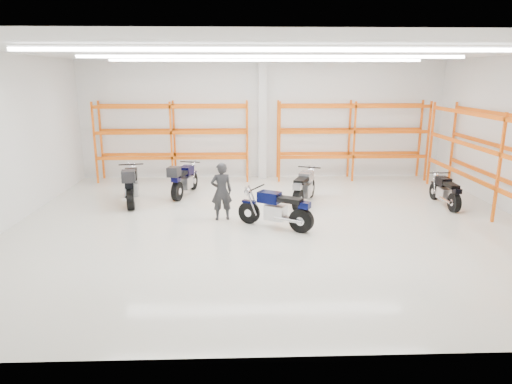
{
  "coord_description": "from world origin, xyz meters",
  "views": [
    {
      "loc": [
        -0.86,
        -11.75,
        3.95
      ],
      "look_at": [
        -0.43,
        0.5,
        0.78
      ],
      "focal_mm": 32.0,
      "sensor_mm": 36.0,
      "label": 1
    }
  ],
  "objects_px": {
    "motorcycle_back_b": "(183,180)",
    "motorcycle_back_d": "(446,192)",
    "structural_column": "(262,120)",
    "motorcycle_back_a": "(131,186)",
    "motorcycle_back_c": "(304,189)",
    "standing_man": "(221,191)",
    "motorcycle_main": "(278,210)"
  },
  "relations": [
    {
      "from": "motorcycle_back_b",
      "to": "structural_column",
      "type": "bearing_deg",
      "value": 45.14
    },
    {
      "from": "motorcycle_back_b",
      "to": "motorcycle_back_d",
      "type": "distance_m",
      "value": 8.33
    },
    {
      "from": "motorcycle_back_b",
      "to": "motorcycle_back_c",
      "type": "relative_size",
      "value": 1.05
    },
    {
      "from": "motorcycle_back_a",
      "to": "motorcycle_back_c",
      "type": "distance_m",
      "value": 5.37
    },
    {
      "from": "motorcycle_back_d",
      "to": "motorcycle_back_a",
      "type": "bearing_deg",
      "value": 176.72
    },
    {
      "from": "motorcycle_back_c",
      "to": "standing_man",
      "type": "bearing_deg",
      "value": -150.17
    },
    {
      "from": "motorcycle_back_a",
      "to": "structural_column",
      "type": "distance_m",
      "value": 5.89
    },
    {
      "from": "motorcycle_back_b",
      "to": "standing_man",
      "type": "bearing_deg",
      "value": -61.81
    },
    {
      "from": "motorcycle_main",
      "to": "standing_man",
      "type": "bearing_deg",
      "value": 151.58
    },
    {
      "from": "motorcycle_back_b",
      "to": "motorcycle_back_c",
      "type": "distance_m",
      "value": 4.03
    },
    {
      "from": "motorcycle_back_c",
      "to": "standing_man",
      "type": "relative_size",
      "value": 1.3
    },
    {
      "from": "motorcycle_main",
      "to": "standing_man",
      "type": "distance_m",
      "value": 1.74
    },
    {
      "from": "motorcycle_main",
      "to": "motorcycle_back_d",
      "type": "bearing_deg",
      "value": 19.63
    },
    {
      "from": "motorcycle_back_b",
      "to": "standing_man",
      "type": "distance_m",
      "value": 2.92
    },
    {
      "from": "motorcycle_back_a",
      "to": "standing_man",
      "type": "relative_size",
      "value": 1.5
    },
    {
      "from": "motorcycle_back_b",
      "to": "structural_column",
      "type": "relative_size",
      "value": 0.49
    },
    {
      "from": "motorcycle_back_b",
      "to": "motorcycle_back_c",
      "type": "xyz_separation_m",
      "value": [
        3.86,
        -1.13,
        -0.04
      ]
    },
    {
      "from": "motorcycle_back_d",
      "to": "structural_column",
      "type": "bearing_deg",
      "value": 141.89
    },
    {
      "from": "motorcycle_back_a",
      "to": "structural_column",
      "type": "height_order",
      "value": "structural_column"
    },
    {
      "from": "motorcycle_main",
      "to": "standing_man",
      "type": "relative_size",
      "value": 1.2
    },
    {
      "from": "structural_column",
      "to": "motorcycle_back_d",
      "type": "bearing_deg",
      "value": -38.11
    },
    {
      "from": "standing_man",
      "to": "motorcycle_back_c",
      "type": "bearing_deg",
      "value": -160.26
    },
    {
      "from": "motorcycle_back_d",
      "to": "standing_man",
      "type": "xyz_separation_m",
      "value": [
        -6.82,
        -1.08,
        0.37
      ]
    },
    {
      "from": "motorcycle_main",
      "to": "motorcycle_back_c",
      "type": "height_order",
      "value": "motorcycle_back_c"
    },
    {
      "from": "motorcycle_back_c",
      "to": "structural_column",
      "type": "distance_m",
      "value": 4.42
    },
    {
      "from": "standing_man",
      "to": "structural_column",
      "type": "xyz_separation_m",
      "value": [
        1.39,
        5.34,
        1.44
      ]
    },
    {
      "from": "motorcycle_back_a",
      "to": "standing_man",
      "type": "bearing_deg",
      "value": -29.63
    },
    {
      "from": "motorcycle_back_b",
      "to": "motorcycle_back_c",
      "type": "height_order",
      "value": "motorcycle_back_b"
    },
    {
      "from": "standing_man",
      "to": "structural_column",
      "type": "relative_size",
      "value": 0.36
    },
    {
      "from": "motorcycle_back_a",
      "to": "structural_column",
      "type": "relative_size",
      "value": 0.54
    },
    {
      "from": "structural_column",
      "to": "motorcycle_back_c",
      "type": "bearing_deg",
      "value": -74.3
    },
    {
      "from": "motorcycle_back_c",
      "to": "motorcycle_back_a",
      "type": "bearing_deg",
      "value": 177.77
    }
  ]
}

